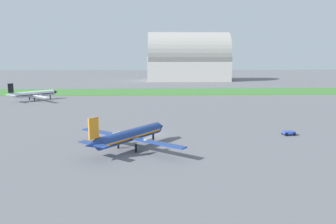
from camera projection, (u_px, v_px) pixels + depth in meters
name	position (u px, v px, depth m)	size (l,w,h in m)	color
ground_plane	(152.00, 134.00, 70.14)	(600.00, 600.00, 0.00)	slate
grass_taxiway_strip	(154.00, 92.00, 150.75)	(360.00, 28.00, 0.08)	#3D7533
airplane_taxiing_turboprop	(33.00, 94.00, 120.96)	(16.73, 17.02, 6.73)	silver
airplane_foreground_turboprop	(129.00, 135.00, 58.53)	(19.27, 17.15, 6.99)	navy
baggage_cart_midfield	(289.00, 133.00, 69.25)	(2.53, 1.96, 0.90)	#334FB2
hangar_distant	(188.00, 59.00, 212.28)	(51.52, 25.72, 30.39)	#BCB7B2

